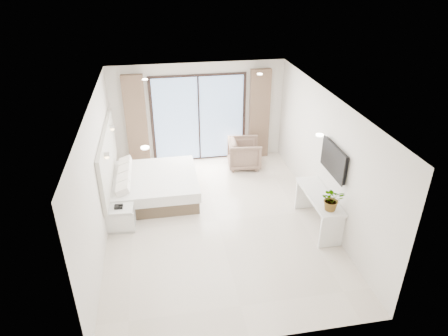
{
  "coord_description": "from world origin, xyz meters",
  "views": [
    {
      "loc": [
        -1.08,
        -7.02,
        5.06
      ],
      "look_at": [
        0.22,
        0.4,
        1.07
      ],
      "focal_mm": 32.0,
      "sensor_mm": 36.0,
      "label": 1
    }
  ],
  "objects_px": {
    "bed": "(154,186)",
    "console_desk": "(319,203)",
    "nightstand": "(121,218)",
    "armchair": "(244,152)"
  },
  "relations": [
    {
      "from": "console_desk",
      "to": "armchair",
      "type": "relative_size",
      "value": 1.83
    },
    {
      "from": "nightstand",
      "to": "armchair",
      "type": "bearing_deg",
      "value": 39.4
    },
    {
      "from": "nightstand",
      "to": "armchair",
      "type": "height_order",
      "value": "armchair"
    },
    {
      "from": "bed",
      "to": "armchair",
      "type": "height_order",
      "value": "armchair"
    },
    {
      "from": "bed",
      "to": "console_desk",
      "type": "bearing_deg",
      "value": -27.81
    },
    {
      "from": "bed",
      "to": "armchair",
      "type": "xyz_separation_m",
      "value": [
        2.44,
        1.17,
        0.13
      ]
    },
    {
      "from": "nightstand",
      "to": "console_desk",
      "type": "relative_size",
      "value": 0.37
    },
    {
      "from": "bed",
      "to": "console_desk",
      "type": "height_order",
      "value": "console_desk"
    },
    {
      "from": "armchair",
      "to": "nightstand",
      "type": "bearing_deg",
      "value": 131.97
    },
    {
      "from": "nightstand",
      "to": "console_desk",
      "type": "bearing_deg",
      "value": -5.69
    }
  ]
}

